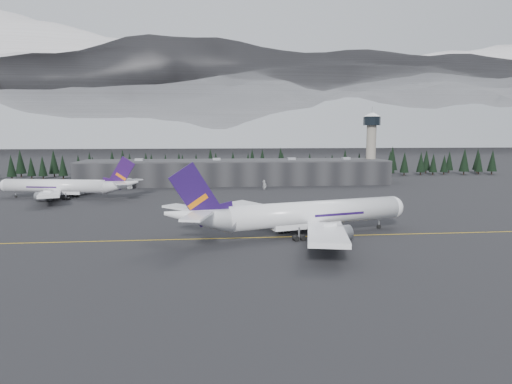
{
  "coord_description": "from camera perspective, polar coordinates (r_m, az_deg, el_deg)",
  "views": [
    {
      "loc": [
        -14.15,
        -116.18,
        26.66
      ],
      "look_at": [
        0.0,
        20.0,
        9.0
      ],
      "focal_mm": 32.0,
      "sensor_mm": 36.0,
      "label": 1
    }
  ],
  "objects": [
    {
      "name": "jet_parked",
      "position": [
        202.45,
        -22.47,
        0.64
      ],
      "size": [
        59.14,
        54.06,
        17.58
      ],
      "rotation": [
        0.0,
        0.0,
        2.94
      ],
      "color": "silver",
      "rests_on": "ground"
    },
    {
      "name": "gse_vehicle_b",
      "position": [
        218.0,
        1.08,
        0.53
      ],
      "size": [
        4.73,
        2.32,
        1.55
      ],
      "primitive_type": "imported",
      "rotation": [
        0.0,
        0.0,
        -1.46
      ],
      "color": "silver",
      "rests_on": "ground"
    },
    {
      "name": "gse_vehicle_a",
      "position": [
        226.72,
        -15.5,
        0.52
      ],
      "size": [
        3.04,
        5.67,
        1.51
      ],
      "primitive_type": "imported",
      "rotation": [
        0.0,
        0.0,
        0.1
      ],
      "color": "silver",
      "rests_on": "ground"
    },
    {
      "name": "jet_main",
      "position": [
        118.83,
        5.01,
        -2.86
      ],
      "size": [
        66.68,
        60.58,
        20.02
      ],
      "rotation": [
        0.0,
        0.0,
        0.27
      ],
      "color": "white",
      "rests_on": "ground"
    },
    {
      "name": "taxiline",
      "position": [
        118.1,
        1.11,
        -5.69
      ],
      "size": [
        400.0,
        0.4,
        0.02
      ],
      "primitive_type": "cube",
      "color": "gold",
      "rests_on": "ground"
    },
    {
      "name": "ground",
      "position": [
        120.04,
        0.99,
        -5.48
      ],
      "size": [
        1400.0,
        1400.0,
        0.0
      ],
      "primitive_type": "plane",
      "color": "black",
      "rests_on": "ground"
    },
    {
      "name": "mountain_ridge",
      "position": [
        1116.59,
        -5.23,
        5.95
      ],
      "size": [
        4400.0,
        900.0,
        420.0
      ],
      "primitive_type": null,
      "color": "white",
      "rests_on": "ground"
    },
    {
      "name": "control_tower",
      "position": [
        259.96,
        14.22,
        6.41
      ],
      "size": [
        10.0,
        10.0,
        37.7
      ],
      "color": "gray",
      "rests_on": "ground"
    },
    {
      "name": "treeline",
      "position": [
        279.2,
        -3.02,
        3.4
      ],
      "size": [
        360.0,
        20.0,
        15.0
      ],
      "primitive_type": "cube",
      "color": "black",
      "rests_on": "ground"
    },
    {
      "name": "terminal",
      "position": [
        242.45,
        -2.57,
        2.53
      ],
      "size": [
        160.0,
        30.0,
        12.6
      ],
      "color": "black",
      "rests_on": "ground"
    }
  ]
}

